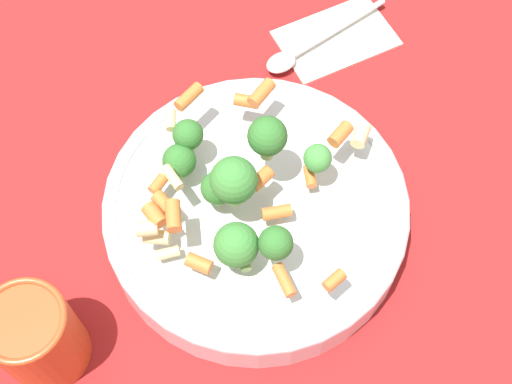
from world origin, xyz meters
TOP-DOWN VIEW (x-y plane):
  - ground_plane at (0.00, 0.00)m, footprint 3.00×3.00m
  - bowl at (0.00, 0.00)m, footprint 0.29×0.29m
  - pasta_salad at (0.02, -0.01)m, footprint 0.23×0.23m
  - cup at (0.23, -0.04)m, footprint 0.07×0.07m
  - napkin at (-0.23, -0.10)m, footprint 0.15×0.12m
  - spoon at (-0.19, -0.11)m, footprint 0.17×0.04m

SIDE VIEW (x-z plane):
  - ground_plane at x=0.00m, z-range 0.00..0.00m
  - napkin at x=-0.23m, z-range 0.00..0.01m
  - spoon at x=-0.19m, z-range 0.01..0.02m
  - bowl at x=0.00m, z-range 0.00..0.05m
  - cup at x=0.23m, z-range 0.00..0.10m
  - pasta_salad at x=0.02m, z-range 0.05..0.13m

